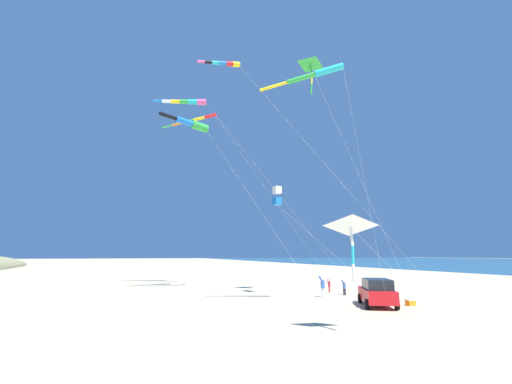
# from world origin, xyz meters

# --- Properties ---
(ground_plane) EXTENTS (600.00, 600.00, 0.00)m
(ground_plane) POSITION_xyz_m (0.00, 0.00, 0.00)
(ground_plane) COLOR #C6B58C
(parked_car) EXTENTS (3.60, 4.67, 1.85)m
(parked_car) POSITION_xyz_m (1.30, -4.23, 0.95)
(parked_car) COLOR red
(parked_car) RESTS_ON ground_plane
(cooler_box) EXTENTS (0.62, 0.42, 0.42)m
(cooler_box) POSITION_xyz_m (3.74, -4.64, 0.21)
(cooler_box) COLOR orange
(cooler_box) RESTS_ON ground_plane
(person_adult_flyer) EXTENTS (0.61, 0.62, 1.73)m
(person_adult_flyer) POSITION_xyz_m (0.30, 1.37, 0.94)
(person_adult_flyer) COLOR silver
(person_adult_flyer) RESTS_ON ground_plane
(person_child_green_jacket) EXTENTS (0.35, 0.42, 1.25)m
(person_child_green_jacket) POSITION_xyz_m (2.83, 4.53, 0.68)
(person_child_green_jacket) COLOR #B72833
(person_child_green_jacket) RESTS_ON ground_plane
(person_child_grey_jacket) EXTENTS (0.43, 0.35, 1.30)m
(person_child_grey_jacket) POSITION_xyz_m (2.83, 2.04, 0.71)
(person_child_grey_jacket) COLOR #232328
(person_child_grey_jacket) RESTS_ON ground_plane
(kite_delta_small_distant) EXTENTS (10.96, 6.37, 5.32)m
(kite_delta_small_distant) POSITION_xyz_m (-5.11, -10.73, 4.80)
(kite_delta_small_distant) COLOR white
(kite_delta_small_distant) RESTS_ON ground_plane
(kite_windsock_black_fish_shape) EXTENTS (18.45, 8.65, 21.58)m
(kite_windsock_black_fish_shape) POSITION_xyz_m (-10.01, 13.42, 21.24)
(kite_windsock_black_fish_shape) COLOR #EF4C93
(kite_windsock_black_fish_shape) RESTS_ON ground_plane
(kite_windsock_magenta_far_left) EXTENTS (12.52, 10.08, 17.22)m
(kite_windsock_magenta_far_left) POSITION_xyz_m (-10.02, 9.00, 16.79)
(kite_windsock_magenta_far_left) COLOR green
(kite_windsock_magenta_far_left) RESTS_ON ground_plane
(kite_box_green_low_center) EXTENTS (6.46, 6.75, 9.53)m
(kite_box_green_low_center) POSITION_xyz_m (-2.95, 3.21, 8.69)
(kite_box_green_low_center) COLOR white
(kite_box_green_low_center) RESTS_ON ground_plane
(kite_windsock_checkered_midright) EXTENTS (16.07, 11.33, 22.23)m
(kite_windsock_checkered_midright) POSITION_xyz_m (-7.61, 4.76, 21.65)
(kite_windsock_checkered_midright) COLOR yellow
(kite_windsock_checkered_midright) RESTS_ON ground_plane
(kite_delta_teal_far_right) EXTENTS (3.45, 8.83, 20.83)m
(kite_delta_teal_far_right) POSITION_xyz_m (-0.74, 0.40, 20.34)
(kite_delta_teal_far_right) COLOR green
(kite_delta_teal_far_right) RESTS_ON ground_plane
(kite_windsock_yellow_midlevel) EXTENTS (17.78, 12.02, 19.43)m
(kite_windsock_yellow_midlevel) POSITION_xyz_m (-8.97, 12.81, 18.92)
(kite_windsock_yellow_midlevel) COLOR red
(kite_windsock_yellow_midlevel) RESTS_ON ground_plane
(kite_windsock_long_streamer_left) EXTENTS (7.71, 2.98, 16.88)m
(kite_windsock_long_streamer_left) POSITION_xyz_m (-3.35, -4.77, 16.12)
(kite_windsock_long_streamer_left) COLOR #1EB7C6
(kite_windsock_long_streamer_left) RESTS_ON ground_plane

